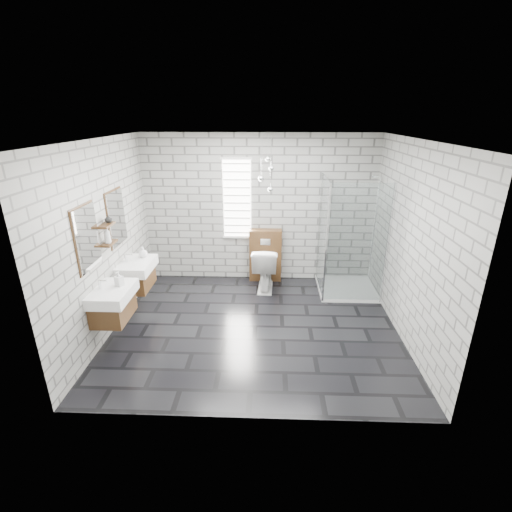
# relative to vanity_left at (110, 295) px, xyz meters

# --- Properties ---
(floor) EXTENTS (4.20, 3.60, 0.02)m
(floor) POSITION_rel_vanity_left_xyz_m (1.91, 0.51, -0.77)
(floor) COLOR black
(floor) RESTS_ON ground
(ceiling) EXTENTS (4.20, 3.60, 0.02)m
(ceiling) POSITION_rel_vanity_left_xyz_m (1.91, 0.51, 1.95)
(ceiling) COLOR white
(ceiling) RESTS_ON wall_back
(wall_back) EXTENTS (4.20, 0.02, 2.70)m
(wall_back) POSITION_rel_vanity_left_xyz_m (1.91, 2.32, 0.59)
(wall_back) COLOR #989893
(wall_back) RESTS_ON floor
(wall_front) EXTENTS (4.20, 0.02, 2.70)m
(wall_front) POSITION_rel_vanity_left_xyz_m (1.91, -1.30, 0.59)
(wall_front) COLOR #989893
(wall_front) RESTS_ON floor
(wall_left) EXTENTS (0.02, 3.60, 2.70)m
(wall_left) POSITION_rel_vanity_left_xyz_m (-0.20, 0.51, 0.59)
(wall_left) COLOR #989893
(wall_left) RESTS_ON floor
(wall_right) EXTENTS (0.02, 3.60, 2.70)m
(wall_right) POSITION_rel_vanity_left_xyz_m (4.02, 0.51, 0.59)
(wall_right) COLOR #989893
(wall_right) RESTS_ON floor
(vanity_left) EXTENTS (0.47, 0.70, 1.57)m
(vanity_left) POSITION_rel_vanity_left_xyz_m (0.00, 0.00, 0.00)
(vanity_left) COLOR #4C3017
(vanity_left) RESTS_ON wall_left
(vanity_right) EXTENTS (0.47, 0.70, 1.57)m
(vanity_right) POSITION_rel_vanity_left_xyz_m (0.00, 0.95, 0.00)
(vanity_right) COLOR #4C3017
(vanity_right) RESTS_ON wall_left
(shelf_lower) EXTENTS (0.14, 0.30, 0.03)m
(shelf_lower) POSITION_rel_vanity_left_xyz_m (-0.12, 0.46, 0.56)
(shelf_lower) COLOR #4C3017
(shelf_lower) RESTS_ON wall_left
(shelf_upper) EXTENTS (0.14, 0.30, 0.03)m
(shelf_upper) POSITION_rel_vanity_left_xyz_m (-0.12, 0.46, 0.82)
(shelf_upper) COLOR #4C3017
(shelf_upper) RESTS_ON wall_left
(window) EXTENTS (0.56, 0.05, 1.48)m
(window) POSITION_rel_vanity_left_xyz_m (1.51, 2.30, 0.79)
(window) COLOR white
(window) RESTS_ON wall_back
(cistern_panel) EXTENTS (0.60, 0.20, 1.00)m
(cistern_panel) POSITION_rel_vanity_left_xyz_m (2.03, 2.21, -0.26)
(cistern_panel) COLOR #4C3017
(cistern_panel) RESTS_ON floor
(flush_plate) EXTENTS (0.18, 0.01, 0.12)m
(flush_plate) POSITION_rel_vanity_left_xyz_m (2.03, 2.11, 0.04)
(flush_plate) COLOR silver
(flush_plate) RESTS_ON cistern_panel
(shower_enclosure) EXTENTS (1.00, 1.00, 2.03)m
(shower_enclosure) POSITION_rel_vanity_left_xyz_m (3.41, 1.70, -0.25)
(shower_enclosure) COLOR white
(shower_enclosure) RESTS_ON floor
(pendant_cluster) EXTENTS (0.26, 0.21, 0.93)m
(pendant_cluster) POSITION_rel_vanity_left_xyz_m (2.04, 1.89, 1.30)
(pendant_cluster) COLOR silver
(pendant_cluster) RESTS_ON ceiling
(toilet) EXTENTS (0.48, 0.80, 0.80)m
(toilet) POSITION_rel_vanity_left_xyz_m (2.03, 1.85, -0.36)
(toilet) COLOR white
(toilet) RESTS_ON floor
(soap_bottle_a) EXTENTS (0.12, 0.12, 0.20)m
(soap_bottle_a) POSITION_rel_vanity_left_xyz_m (0.11, 0.09, 0.19)
(soap_bottle_a) COLOR #B2B2B2
(soap_bottle_a) RESTS_ON vanity_left
(soap_bottle_b) EXTENTS (0.16, 0.16, 0.17)m
(soap_bottle_b) POSITION_rel_vanity_left_xyz_m (0.09, 1.14, 0.18)
(soap_bottle_b) COLOR #B2B2B2
(soap_bottle_b) RESTS_ON vanity_right
(soap_bottle_c) EXTENTS (0.10, 0.10, 0.24)m
(soap_bottle_c) POSITION_rel_vanity_left_xyz_m (-0.11, 0.42, 0.70)
(soap_bottle_c) COLOR #B2B2B2
(soap_bottle_c) RESTS_ON shelf_lower
(vase) EXTENTS (0.12, 0.12, 0.11)m
(vase) POSITION_rel_vanity_left_xyz_m (-0.11, 0.54, 0.89)
(vase) COLOR #B2B2B2
(vase) RESTS_ON shelf_upper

